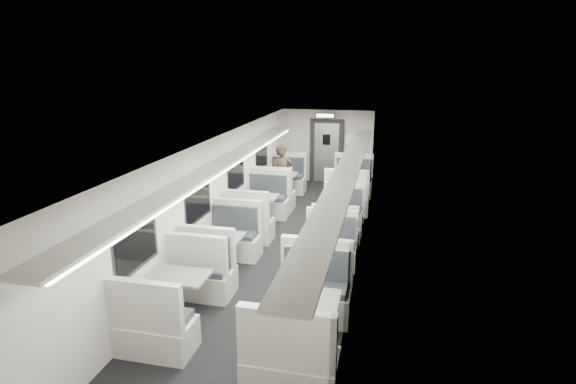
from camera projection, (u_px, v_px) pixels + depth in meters
The scene contains 19 objects.
room at pixel (286, 198), 9.22m from camera, with size 3.24×12.24×2.64m.
booth_left_a at pixel (281, 186), 13.06m from camera, with size 1.12×2.27×1.21m.
booth_left_b at pixel (258, 211), 10.87m from camera, with size 1.12×2.27×1.22m.
booth_left_c at pixel (219, 254), 8.47m from camera, with size 1.08×2.20×1.18m.
booth_left_d at pixel (180, 297), 6.92m from camera, with size 1.08×2.20×1.18m.
booth_right_a at pixel (350, 190), 12.68m from camera, with size 1.15×2.34×1.25m.
booth_right_b at pixel (339, 223), 10.25m from camera, with size 0.98×1.98×1.06m.
booth_right_c at pixel (325, 265), 8.07m from camera, with size 1.03×2.08×1.11m.
booth_right_d at pixel (304, 323), 6.20m from camera, with size 1.14×2.32×1.24m.
passenger at pixel (282, 176), 12.46m from camera, with size 0.62×0.41×1.70m, color black.
window_a at pixel (262, 155), 12.68m from camera, with size 0.02×1.18×0.84m, color black.
window_b at pixel (236, 173), 10.62m from camera, with size 0.02×1.18×0.84m, color black.
window_c at pixel (198, 200), 8.56m from camera, with size 0.02×1.18×0.84m, color black.
window_d at pixel (136, 244), 6.50m from camera, with size 0.02×1.18×0.84m, color black.
luggage_rack_left at pixel (222, 164), 9.00m from camera, with size 0.46×10.40×0.09m.
luggage_rack_right at pixel (346, 170), 8.48m from camera, with size 0.46×10.40×0.09m.
vestibule_door at pixel (326, 152), 14.82m from camera, with size 1.10×0.13×2.10m.
exit_sign at pixel (325, 115), 14.02m from camera, with size 0.62×0.12×0.16m.
wall_notice at pixel (350, 139), 14.52m from camera, with size 0.32×0.02×0.40m, color white.
Camera 1 is at (1.99, -8.60, 3.87)m, focal length 28.00 mm.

